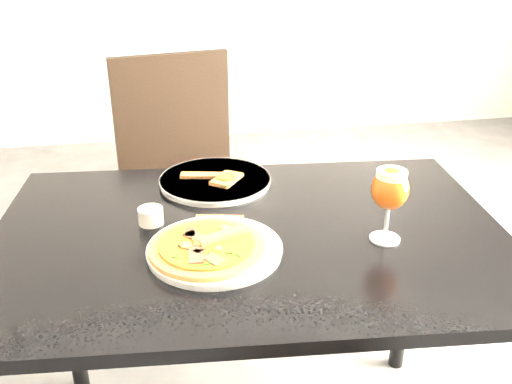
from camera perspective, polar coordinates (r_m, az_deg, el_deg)
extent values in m
cube|color=black|center=(1.34, -0.62, -4.49)|extent=(1.26, 0.90, 0.03)
cylinder|color=black|center=(1.88, -18.37, -9.86)|extent=(0.05, 0.05, 0.72)
cylinder|color=black|center=(1.94, 14.85, -8.28)|extent=(0.05, 0.05, 0.72)
cube|color=black|center=(2.08, -6.58, -1.10)|extent=(0.53, 0.53, 0.04)
cylinder|color=black|center=(2.02, -9.97, -10.59)|extent=(0.04, 0.04, 0.47)
cylinder|color=black|center=(2.10, -0.01, -8.63)|extent=(0.04, 0.04, 0.47)
cylinder|color=black|center=(2.33, -11.86, -5.55)|extent=(0.04, 0.04, 0.47)
cylinder|color=black|center=(2.39, -3.17, -4.04)|extent=(0.04, 0.04, 0.47)
cube|color=black|center=(2.16, -8.36, 7.62)|extent=(0.43, 0.11, 0.45)
cylinder|color=silver|center=(1.25, -4.14, -5.79)|extent=(0.32, 0.32, 0.02)
cylinder|color=brown|center=(1.23, -4.90, -5.54)|extent=(0.25, 0.25, 0.01)
cylinder|color=#A84E0E|center=(1.23, -4.91, -5.22)|extent=(0.21, 0.21, 0.01)
cube|color=#4F3522|center=(1.23, -3.67, -4.93)|extent=(0.05, 0.03, 0.00)
cube|color=#4F3522|center=(1.27, -4.49, -4.02)|extent=(0.04, 0.06, 0.00)
cube|color=#4F3522|center=(1.26, -7.41, -4.39)|extent=(0.06, 0.05, 0.00)
cube|color=#4F3522|center=(1.21, -5.87, -5.50)|extent=(0.06, 0.05, 0.00)
cube|color=#4F3522|center=(1.19, -4.04, -6.00)|extent=(0.04, 0.06, 0.00)
ellipsoid|color=gold|center=(1.24, -4.24, -4.69)|extent=(0.02, 0.02, 0.01)
ellipsoid|color=gold|center=(1.28, -5.73, -3.62)|extent=(0.02, 0.02, 0.01)
ellipsoid|color=gold|center=(1.23, -5.77, -4.96)|extent=(0.02, 0.02, 0.01)
ellipsoid|color=gold|center=(1.18, -5.95, -6.43)|extent=(0.02, 0.02, 0.01)
ellipsoid|color=gold|center=(1.22, -4.25, -5.18)|extent=(0.02, 0.02, 0.01)
cube|color=#0D4B10|center=(1.24, -4.75, -4.77)|extent=(0.01, 0.02, 0.00)
cube|color=#0D4B10|center=(1.26, -5.20, -4.17)|extent=(0.00, 0.02, 0.00)
cube|color=#0D4B10|center=(1.28, -6.56, -3.84)|extent=(0.01, 0.02, 0.00)
cube|color=#0D4B10|center=(1.24, -5.96, -4.76)|extent=(0.01, 0.01, 0.00)
cube|color=#0D4B10|center=(1.24, -7.40, -4.94)|extent=(0.02, 0.01, 0.00)
cube|color=#0D4B10|center=(1.23, -5.53, -5.17)|extent=(0.02, 0.01, 0.00)
cube|color=#0D4B10|center=(1.21, -6.43, -5.72)|extent=(0.02, 0.01, 0.00)
cube|color=#0D4B10|center=(1.18, -6.43, -6.59)|extent=(0.01, 0.02, 0.00)
cube|color=#0D4B10|center=(1.21, -4.99, -5.72)|extent=(0.01, 0.02, 0.00)
cube|color=#0D4B10|center=(1.18, -3.99, -6.27)|extent=(0.01, 0.02, 0.00)
cube|color=#0D4B10|center=(1.22, -4.47, -5.29)|extent=(0.01, 0.01, 0.00)
cube|color=#0D4B10|center=(1.22, -3.13, -5.36)|extent=(0.02, 0.01, 0.00)
cube|color=#0D4B10|center=(1.23, -1.77, -4.89)|extent=(0.02, 0.00, 0.00)
cube|color=#0D4B10|center=(1.24, -3.80, -4.76)|extent=(0.02, 0.01, 0.00)
cube|color=#0D4B10|center=(1.26, -3.37, -4.07)|extent=(0.01, 0.01, 0.00)
cube|color=brown|center=(1.25, -3.47, -4.27)|extent=(0.12, 0.07, 0.01)
cylinder|color=silver|center=(1.58, -4.11, 1.14)|extent=(0.31, 0.31, 0.02)
cube|color=brown|center=(1.58, -5.51, 1.67)|extent=(0.12, 0.05, 0.01)
cube|color=brown|center=(1.56, -2.96, 1.31)|extent=(0.10, 0.11, 0.01)
cylinder|color=#A84E0E|center=(1.55, -2.97, 1.53)|extent=(0.05, 0.05, 0.00)
cube|color=brown|center=(1.38, -3.66, -2.71)|extent=(0.12, 0.05, 0.01)
cylinder|color=beige|center=(1.38, -10.48, -2.37)|extent=(0.06, 0.06, 0.04)
cylinder|color=gold|center=(1.38, -10.53, -1.85)|extent=(0.05, 0.05, 0.01)
cylinder|color=silver|center=(1.33, 12.75, -4.55)|extent=(0.07, 0.07, 0.00)
cylinder|color=silver|center=(1.31, 12.91, -3.05)|extent=(0.01, 0.01, 0.07)
ellipsoid|color=#963D0E|center=(1.28, 13.27, 0.30)|extent=(0.08, 0.08, 0.10)
cylinder|color=beige|center=(1.26, 13.43, 1.77)|extent=(0.07, 0.07, 0.02)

